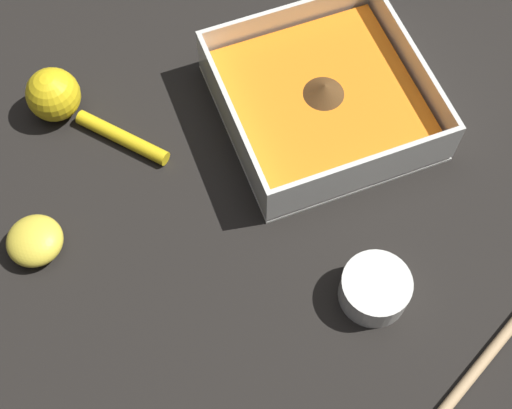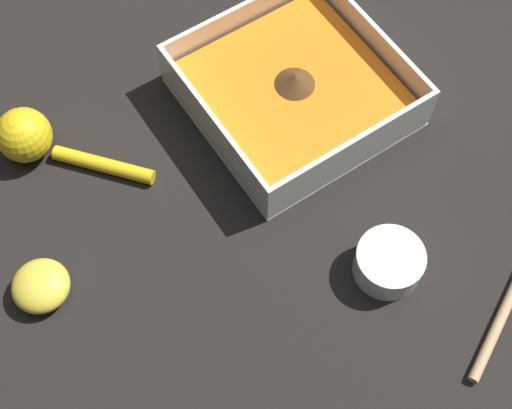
{
  "view_description": "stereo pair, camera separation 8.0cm",
  "coord_description": "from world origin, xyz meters",
  "px_view_note": "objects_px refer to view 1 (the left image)",
  "views": [
    {
      "loc": [
        0.46,
        -0.27,
        0.75
      ],
      "look_at": [
        0.12,
        -0.14,
        0.04
      ],
      "focal_mm": 50.0,
      "sensor_mm": 36.0,
      "label": 1
    },
    {
      "loc": [
        0.42,
        -0.34,
        0.75
      ],
      "look_at": [
        0.12,
        -0.14,
        0.04
      ],
      "focal_mm": 50.0,
      "sensor_mm": 36.0,
      "label": 2
    }
  ],
  "objects_px": {
    "lemon_squeezer": "(62,100)",
    "lemon_half": "(35,241)",
    "wooden_spoon": "(502,339)",
    "square_dish": "(322,102)",
    "spice_bowl": "(375,289)"
  },
  "relations": [
    {
      "from": "lemon_squeezer",
      "to": "lemon_half",
      "type": "relative_size",
      "value": 2.52
    },
    {
      "from": "lemon_squeezer",
      "to": "wooden_spoon",
      "type": "xyz_separation_m",
      "value": [
        0.45,
        0.36,
        -0.02
      ]
    },
    {
      "from": "square_dish",
      "to": "wooden_spoon",
      "type": "relative_size",
      "value": 1.16
    },
    {
      "from": "lemon_half",
      "to": "spice_bowl",
      "type": "bearing_deg",
      "value": 60.42
    },
    {
      "from": "lemon_squeezer",
      "to": "lemon_half",
      "type": "bearing_deg",
      "value": 115.51
    },
    {
      "from": "square_dish",
      "to": "spice_bowl",
      "type": "xyz_separation_m",
      "value": [
        0.24,
        -0.04,
        -0.0
      ]
    },
    {
      "from": "lemon_squeezer",
      "to": "spice_bowl",
      "type": "bearing_deg",
      "value": 175.64
    },
    {
      "from": "square_dish",
      "to": "lemon_squeezer",
      "type": "relative_size",
      "value": 1.5
    },
    {
      "from": "lemon_squeezer",
      "to": "wooden_spoon",
      "type": "bearing_deg",
      "value": 178.69
    },
    {
      "from": "wooden_spoon",
      "to": "square_dish",
      "type": "bearing_deg",
      "value": 74.96
    },
    {
      "from": "spice_bowl",
      "to": "wooden_spoon",
      "type": "xyz_separation_m",
      "value": [
        0.1,
        0.11,
        -0.01
      ]
    },
    {
      "from": "square_dish",
      "to": "lemon_half",
      "type": "height_order",
      "value": "square_dish"
    },
    {
      "from": "wooden_spoon",
      "to": "lemon_squeezer",
      "type": "bearing_deg",
      "value": 103.13
    },
    {
      "from": "lemon_squeezer",
      "to": "wooden_spoon",
      "type": "distance_m",
      "value": 0.58
    },
    {
      "from": "spice_bowl",
      "to": "wooden_spoon",
      "type": "bearing_deg",
      "value": 48.28
    }
  ]
}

